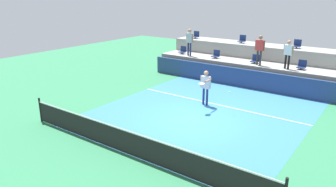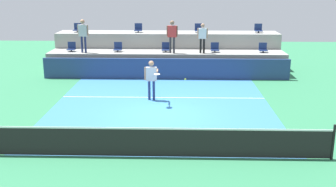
% 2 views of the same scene
% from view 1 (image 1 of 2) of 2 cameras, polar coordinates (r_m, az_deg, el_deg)
% --- Properties ---
extents(ground_plane, '(40.00, 40.00, 0.00)m').
position_cam_1_polar(ground_plane, '(14.18, 4.26, -4.65)').
color(ground_plane, '#2D754C').
extents(court_inner_paint, '(9.00, 10.00, 0.01)m').
position_cam_1_polar(court_inner_paint, '(14.98, 6.29, -3.44)').
color(court_inner_paint, teal).
rests_on(court_inner_paint, ground_plane).
extents(court_service_line, '(9.00, 0.06, 0.00)m').
position_cam_1_polar(court_service_line, '(16.14, 8.77, -1.95)').
color(court_service_line, white).
rests_on(court_service_line, ground_plane).
extents(tennis_net, '(10.48, 0.08, 1.07)m').
position_cam_1_polar(tennis_net, '(11.06, -6.81, -8.67)').
color(tennis_net, black).
rests_on(tennis_net, ground_plane).
extents(sponsor_backboard, '(13.00, 0.16, 1.10)m').
position_cam_1_polar(sponsor_backboard, '(19.12, 13.85, 2.58)').
color(sponsor_backboard, navy).
rests_on(sponsor_backboard, ground_plane).
extents(seating_tier_lower, '(13.00, 1.80, 1.25)m').
position_cam_1_polar(seating_tier_lower, '(20.28, 15.28, 3.55)').
color(seating_tier_lower, gray).
rests_on(seating_tier_lower, ground_plane).
extents(seating_tier_upper, '(13.00, 1.80, 2.10)m').
position_cam_1_polar(seating_tier_upper, '(21.85, 17.10, 5.53)').
color(seating_tier_upper, gray).
rests_on(seating_tier_upper, ground_plane).
extents(stadium_chair_lower_far_left, '(0.44, 0.40, 0.52)m').
position_cam_1_polar(stadium_chair_lower_far_left, '(22.39, 2.64, 7.67)').
color(stadium_chair_lower_far_left, '#2D2D33').
rests_on(stadium_chair_lower_far_left, seating_tier_lower).
extents(stadium_chair_lower_left, '(0.44, 0.40, 0.52)m').
position_cam_1_polar(stadium_chair_lower_left, '(21.11, 8.55, 6.86)').
color(stadium_chair_lower_left, '#2D2D33').
rests_on(stadium_chair_lower_left, seating_tier_lower).
extents(stadium_chair_lower_center, '(0.44, 0.40, 0.52)m').
position_cam_1_polar(stadium_chair_lower_center, '(20.05, 15.30, 5.85)').
color(stadium_chair_lower_center, '#2D2D33').
rests_on(stadium_chair_lower_center, seating_tier_lower).
extents(stadium_chair_lower_right, '(0.44, 0.40, 0.52)m').
position_cam_1_polar(stadium_chair_lower_right, '(19.30, 22.78, 4.64)').
color(stadium_chair_lower_right, '#2D2D33').
rests_on(stadium_chair_lower_right, seating_tier_lower).
extents(stadium_chair_upper_far_left, '(0.44, 0.40, 0.52)m').
position_cam_1_polar(stadium_chair_upper_far_left, '(23.80, 4.99, 10.29)').
color(stadium_chair_upper_far_left, '#2D2D33').
rests_on(stadium_chair_upper_far_left, seating_tier_upper).
extents(stadium_chair_upper_left, '(0.44, 0.40, 0.52)m').
position_cam_1_polar(stadium_chair_upper_left, '(22.17, 13.09, 9.35)').
color(stadium_chair_upper_left, '#2D2D33').
rests_on(stadium_chair_upper_left, seating_tier_upper).
extents(stadium_chair_upper_right, '(0.44, 0.40, 0.52)m').
position_cam_1_polar(stadium_chair_upper_right, '(21.06, 22.04, 8.09)').
color(stadium_chair_upper_right, '#2D2D33').
rests_on(stadium_chair_upper_right, seating_tier_upper).
extents(tennis_player, '(0.73, 1.20, 1.74)m').
position_cam_1_polar(tennis_player, '(15.68, 6.72, 1.65)').
color(tennis_player, navy).
rests_on(tennis_player, ground_plane).
extents(spectator_in_white, '(0.62, 0.28, 1.80)m').
position_cam_1_polar(spectator_in_white, '(21.52, 3.86, 9.61)').
color(spectator_in_white, navy).
rests_on(spectator_in_white, seating_tier_lower).
extents(spectator_leaning_on_rail, '(0.61, 0.25, 1.75)m').
position_cam_1_polar(spectator_leaning_on_rail, '(19.43, 16.07, 7.97)').
color(spectator_leaning_on_rail, '#2D2D33').
rests_on(spectator_leaning_on_rail, seating_tier_lower).
extents(spectator_in_grey, '(0.57, 0.23, 1.60)m').
position_cam_1_polar(spectator_in_grey, '(18.96, 20.66, 6.95)').
color(spectator_in_grey, black).
rests_on(spectator_in_grey, seating_tier_lower).
extents(tennis_ball, '(0.07, 0.07, 0.07)m').
position_cam_1_polar(tennis_ball, '(14.77, 10.96, 0.25)').
color(tennis_ball, '#CCE033').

